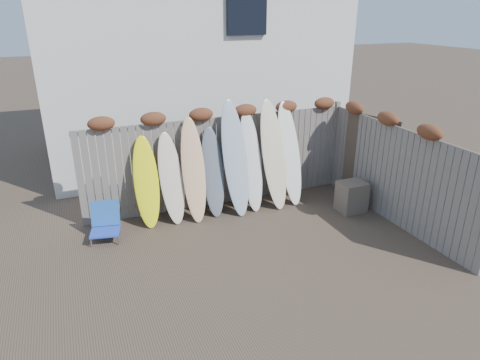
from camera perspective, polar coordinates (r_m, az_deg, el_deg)
name	(u,v)px	position (r m, az deg, el deg)	size (l,w,h in m)	color
ground	(265,254)	(7.91, 3.35, -9.77)	(80.00, 80.00, 0.00)	#493A2D
back_fence	(222,153)	(9.44, -2.42, 3.59)	(6.05, 0.28, 2.24)	slate
right_fence	(395,169)	(9.18, 19.95, 1.43)	(0.28, 4.40, 2.24)	slate
house	(187,44)	(13.05, -7.14, 17.58)	(8.50, 5.50, 6.33)	silver
beach_chair	(105,222)	(8.64, -17.53, -5.40)	(0.64, 0.67, 0.72)	blue
wooden_crate	(352,197)	(9.64, 14.66, -2.16)	(0.57, 0.48, 0.67)	#4C3E39
lattice_panel	(369,160)	(9.96, 16.84, 2.54)	(0.06, 1.34, 2.01)	brown
surfboard_0	(146,182)	(8.78, -12.38, -0.29)	(0.49, 0.07, 1.88)	#FFFB0F
surfboard_1	(171,179)	(8.84, -9.16, 0.19)	(0.48, 0.07, 1.91)	beige
surfboard_2	(193,170)	(8.85, -6.22, 1.29)	(0.48, 0.07, 2.19)	#ECC782
surfboard_3	(213,172)	(9.06, -3.64, 1.05)	(0.46, 0.07, 1.93)	slate
surfboard_4	(235,158)	(9.06, -0.66, 2.92)	(0.53, 0.07, 2.50)	#94AAB9
surfboard_5	(251,162)	(9.28, 1.49, 2.46)	(0.47, 0.07, 2.20)	silver
surfboard_6	(274,155)	(9.40, 4.50, 3.37)	(0.55, 0.07, 2.44)	beige
surfboard_7	(290,154)	(9.64, 6.64, 3.50)	(0.51, 0.07, 2.35)	white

